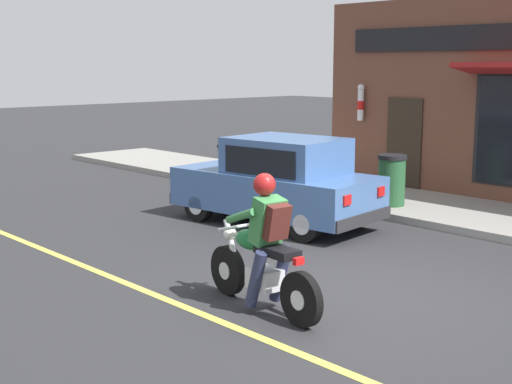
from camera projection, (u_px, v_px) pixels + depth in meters
The scene contains 7 objects.
ground_plane at pixel (354, 296), 8.83m from camera, with size 80.00×80.00×0.00m, color #2B2B2D.
sidewalk_curb at pixel (400, 203), 14.38m from camera, with size 2.60×22.00×0.14m, color gray.
lane_stripe at pixel (101, 273), 9.79m from camera, with size 0.12×19.80×0.01m, color #D1C64C.
motorcycle_with_rider at pixel (263, 254), 8.21m from camera, with size 0.61×2.02×1.62m.
car_hatchback at pixel (278, 182), 12.62m from camera, with size 2.06×3.94×1.57m.
trash_bin at pixel (392, 180), 13.70m from camera, with size 0.56×0.56×0.98m.
fire_hydrant at pixel (290, 170), 15.36m from camera, with size 0.36×0.24×0.88m.
Camera 1 is at (-6.64, -5.38, 2.83)m, focal length 50.00 mm.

